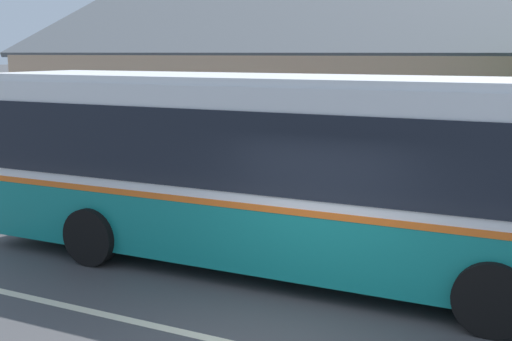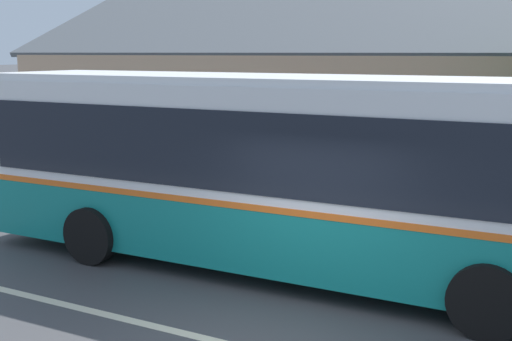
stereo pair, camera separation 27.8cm
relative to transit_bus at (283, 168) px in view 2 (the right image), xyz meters
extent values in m
cube|color=gray|center=(1.13, 3.10, -1.66)|extent=(60.00, 3.00, 0.15)
cube|color=tan|center=(0.88, 11.33, 0.02)|extent=(27.03, 10.70, 3.53)
cube|color=#4C5156|center=(0.88, 8.66, 2.89)|extent=(27.63, 5.41, 2.36)
cube|color=#4C5156|center=(0.88, 14.01, 2.89)|extent=(27.63, 5.41, 2.36)
cube|color=black|center=(-8.58, 5.95, 0.20)|extent=(1.10, 0.06, 1.30)
cube|color=black|center=(-2.27, 5.95, 0.20)|extent=(1.10, 0.06, 1.30)
cube|color=#147F7A|center=(-0.02, 0.00, -0.95)|extent=(11.16, 2.63, 1.03)
cube|color=orange|center=(-0.02, 0.00, -0.39)|extent=(11.18, 2.65, 0.10)
cube|color=white|center=(-0.02, 0.00, 0.52)|extent=(11.16, 2.63, 1.72)
cube|color=white|center=(-0.02, 0.00, 1.44)|extent=(10.94, 2.50, 0.12)
cube|color=black|center=(-0.03, 1.26, 0.42)|extent=(10.24, 0.15, 1.22)
cube|color=black|center=(0.00, -1.27, 0.42)|extent=(10.24, 0.15, 1.22)
cube|color=#B21919|center=(-1.42, 1.25, -0.95)|extent=(3.12, 0.07, 0.72)
cylinder|color=black|center=(3.42, 1.29, -1.24)|extent=(1.00, 0.29, 1.00)
cylinder|color=black|center=(3.45, -1.21, -1.24)|extent=(1.00, 0.29, 1.00)
cylinder|color=black|center=(-3.09, 1.21, -1.24)|extent=(1.00, 0.29, 1.00)
cylinder|color=black|center=(-3.06, -1.29, -1.24)|extent=(1.00, 0.29, 1.00)
cube|color=#4C4C4C|center=(-5.52, 3.05, -1.14)|extent=(1.89, 0.10, 0.04)
cube|color=#4C4C4C|center=(-5.52, 2.91, -1.14)|extent=(1.89, 0.10, 0.04)
cube|color=#4C4C4C|center=(-5.52, 2.76, -1.14)|extent=(1.89, 0.10, 0.04)
cube|color=#4C4C4C|center=(-5.52, 2.64, -0.84)|extent=(1.89, 0.04, 0.10)
cube|color=#4C4C4C|center=(-5.52, 2.64, -0.70)|extent=(1.89, 0.04, 0.10)
cube|color=black|center=(-4.76, 2.91, -1.36)|extent=(0.08, 0.43, 0.45)
cube|color=black|center=(-6.27, 2.91, -1.36)|extent=(0.08, 0.43, 0.45)
cube|color=#4C4C4C|center=(-0.94, 3.12, -1.14)|extent=(1.54, 0.10, 0.04)
cube|color=#4C4C4C|center=(-0.94, 2.97, -1.14)|extent=(1.54, 0.10, 0.04)
cube|color=#4C4C4C|center=(-0.94, 2.83, -1.14)|extent=(1.54, 0.10, 0.04)
cube|color=#4C4C4C|center=(-0.94, 2.70, -0.84)|extent=(1.54, 0.04, 0.10)
cube|color=#4C4C4C|center=(-0.94, 2.70, -0.70)|extent=(1.54, 0.04, 0.10)
cube|color=black|center=(-0.33, 2.97, -1.36)|extent=(0.08, 0.43, 0.45)
cube|color=black|center=(-1.56, 2.97, -1.36)|extent=(0.08, 0.43, 0.45)
cylinder|color=slate|center=(-9.74, 2.73, -1.21)|extent=(0.06, 0.06, 0.75)
cylinder|color=slate|center=(-8.64, 2.73, -1.21)|extent=(0.06, 0.06, 0.75)
cylinder|color=slate|center=(-9.19, 2.73, -0.84)|extent=(1.10, 0.06, 0.06)
camera|label=1|loc=(4.20, -9.52, 1.88)|focal=45.00mm
camera|label=2|loc=(4.45, -9.39, 1.88)|focal=45.00mm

